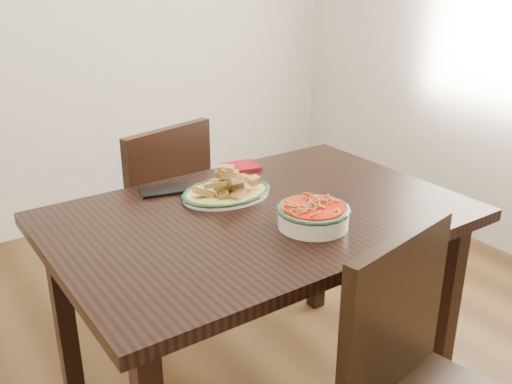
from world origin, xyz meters
TOP-DOWN VIEW (x-y plane):
  - floor at (0.00, 0.00)m, footprint 3.50×3.50m
  - wall_back at (0.00, 1.75)m, footprint 3.50×0.10m
  - dining_table at (-0.02, -0.11)m, footprint 1.31×0.87m
  - chair_far at (-0.07, 0.60)m, footprint 0.51×0.51m
  - fish_plate at (-0.04, 0.06)m, footprint 0.31×0.24m
  - noodle_bowl at (0.05, -0.29)m, footprint 0.22×0.22m
  - smartphone at (-0.19, 0.22)m, footprint 0.19×0.13m
  - napkin at (0.15, 0.27)m, footprint 0.15×0.13m

SIDE VIEW (x-z plane):
  - floor at x=0.00m, z-range 0.00..0.00m
  - chair_far at x=-0.07m, z-range 0.05..0.94m
  - dining_table at x=-0.02m, z-range 0.29..1.04m
  - smartphone at x=-0.19m, z-range 0.75..0.76m
  - napkin at x=0.15m, z-range 0.75..0.76m
  - noodle_bowl at x=0.05m, z-range 0.75..0.84m
  - fish_plate at x=-0.04m, z-range 0.74..0.85m
  - wall_back at x=0.00m, z-range 0.00..2.60m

